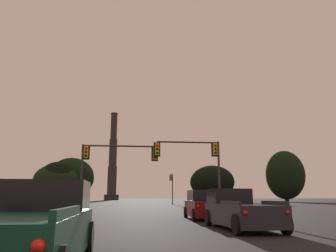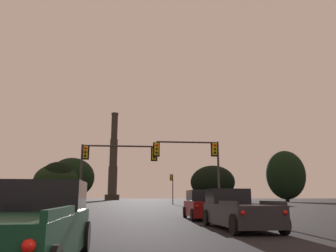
{
  "view_description": "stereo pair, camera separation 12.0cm",
  "coord_description": "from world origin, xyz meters",
  "px_view_note": "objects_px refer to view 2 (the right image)",
  "views": [
    {
      "loc": [
        -1.27,
        -2.39,
        1.42
      ],
      "look_at": [
        3.58,
        45.56,
        11.89
      ],
      "focal_mm": 35.0,
      "sensor_mm": 36.0,
      "label": 1
    },
    {
      "loc": [
        -1.15,
        -2.4,
        1.42
      ],
      "look_at": [
        3.58,
        45.56,
        11.89
      ],
      "focal_mm": 35.0,
      "sensor_mm": 36.0,
      "label": 2
    }
  ],
  "objects_px": {
    "pickup_truck_left_lane_third": "(27,228)",
    "traffic_light_far_right": "(172,184)",
    "smokestack": "(113,165)",
    "traffic_light_overhead_right": "(197,158)",
    "pickup_truck_right_lane_second": "(237,211)",
    "traffic_light_overhead_left": "(108,160)",
    "suv_right_lane_front": "(203,205)"
  },
  "relations": [
    {
      "from": "suv_right_lane_front",
      "to": "traffic_light_overhead_right",
      "type": "xyz_separation_m",
      "value": [
        0.81,
        6.08,
        3.83
      ]
    },
    {
      "from": "traffic_light_far_right",
      "to": "traffic_light_overhead_left",
      "type": "relative_size",
      "value": 0.88
    },
    {
      "from": "traffic_light_overhead_right",
      "to": "smokestack",
      "type": "xyz_separation_m",
      "value": [
        -15.98,
        131.04,
        11.81
      ]
    },
    {
      "from": "pickup_truck_right_lane_second",
      "to": "suv_right_lane_front",
      "type": "bearing_deg",
      "value": 90.7
    },
    {
      "from": "pickup_truck_left_lane_third",
      "to": "traffic_light_overhead_left",
      "type": "distance_m",
      "value": 21.56
    },
    {
      "from": "smokestack",
      "to": "pickup_truck_right_lane_second",
      "type": "bearing_deg",
      "value": -83.87
    },
    {
      "from": "pickup_truck_left_lane_third",
      "to": "traffic_light_overhead_right",
      "type": "xyz_separation_m",
      "value": [
        7.4,
        20.46,
        3.92
      ]
    },
    {
      "from": "suv_right_lane_front",
      "to": "traffic_light_far_right",
      "type": "bearing_deg",
      "value": 87.73
    },
    {
      "from": "pickup_truck_right_lane_second",
      "to": "pickup_truck_left_lane_third",
      "type": "bearing_deg",
      "value": -132.69
    },
    {
      "from": "pickup_truck_left_lane_third",
      "to": "suv_right_lane_front",
      "type": "xyz_separation_m",
      "value": [
        6.6,
        14.38,
        0.09
      ]
    },
    {
      "from": "traffic_light_far_right",
      "to": "smokestack",
      "type": "xyz_separation_m",
      "value": [
        -18.08,
        92.82,
        12.65
      ]
    },
    {
      "from": "traffic_light_far_right",
      "to": "traffic_light_overhead_left",
      "type": "height_order",
      "value": "traffic_light_far_right"
    },
    {
      "from": "traffic_light_overhead_right",
      "to": "traffic_light_far_right",
      "type": "relative_size",
      "value": 1.04
    },
    {
      "from": "smokestack",
      "to": "suv_right_lane_front",
      "type": "bearing_deg",
      "value": -83.69
    },
    {
      "from": "traffic_light_overhead_right",
      "to": "traffic_light_far_right",
      "type": "bearing_deg",
      "value": 86.85
    },
    {
      "from": "pickup_truck_left_lane_third",
      "to": "traffic_light_overhead_left",
      "type": "bearing_deg",
      "value": 88.23
    },
    {
      "from": "traffic_light_overhead_right",
      "to": "traffic_light_overhead_left",
      "type": "height_order",
      "value": "traffic_light_overhead_right"
    },
    {
      "from": "suv_right_lane_front",
      "to": "traffic_light_far_right",
      "type": "distance_m",
      "value": 44.49
    },
    {
      "from": "pickup_truck_left_lane_third",
      "to": "suv_right_lane_front",
      "type": "distance_m",
      "value": 15.82
    },
    {
      "from": "suv_right_lane_front",
      "to": "traffic_light_overhead_right",
      "type": "relative_size",
      "value": 0.8
    },
    {
      "from": "traffic_light_overhead_left",
      "to": "traffic_light_overhead_right",
      "type": "bearing_deg",
      "value": -5.8
    },
    {
      "from": "pickup_truck_right_lane_second",
      "to": "traffic_light_far_right",
      "type": "bearing_deg",
      "value": 85.47
    },
    {
      "from": "traffic_light_far_right",
      "to": "traffic_light_overhead_left",
      "type": "xyz_separation_m",
      "value": [
        -9.71,
        -37.44,
        0.65
      ]
    },
    {
      "from": "pickup_truck_right_lane_second",
      "to": "traffic_light_overhead_left",
      "type": "relative_size",
      "value": 0.83
    },
    {
      "from": "traffic_light_far_right",
      "to": "suv_right_lane_front",
      "type": "bearing_deg",
      "value": -93.76
    },
    {
      "from": "pickup_truck_left_lane_third",
      "to": "smokestack",
      "type": "height_order",
      "value": "smokestack"
    },
    {
      "from": "pickup_truck_left_lane_third",
      "to": "traffic_light_far_right",
      "type": "height_order",
      "value": "traffic_light_far_right"
    },
    {
      "from": "pickup_truck_left_lane_third",
      "to": "suv_right_lane_front",
      "type": "height_order",
      "value": "suv_right_lane_front"
    },
    {
      "from": "traffic_light_far_right",
      "to": "traffic_light_overhead_left",
      "type": "distance_m",
      "value": 38.69
    },
    {
      "from": "pickup_truck_left_lane_third",
      "to": "pickup_truck_right_lane_second",
      "type": "distance_m",
      "value": 10.41
    },
    {
      "from": "traffic_light_overhead_right",
      "to": "traffic_light_far_right",
      "type": "distance_m",
      "value": 38.28
    },
    {
      "from": "traffic_light_overhead_right",
      "to": "traffic_light_far_right",
      "type": "xyz_separation_m",
      "value": [
        2.1,
        38.22,
        -0.85
      ]
    }
  ]
}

